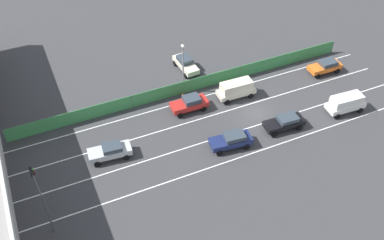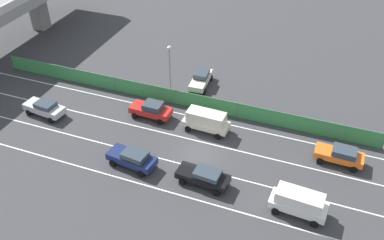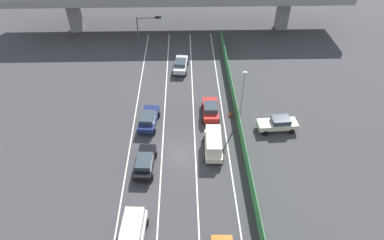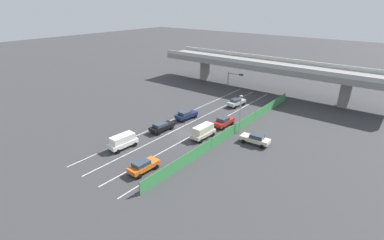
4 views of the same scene
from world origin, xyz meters
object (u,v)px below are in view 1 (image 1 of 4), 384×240
object	(u,v)px
parked_sedan_cream	(186,63)
car_van_white	(346,103)
car_van_cream	(236,89)
traffic_cone	(183,95)
car_sedan_black	(285,122)
car_sedan_navy	(231,140)
car_taxi_orange	(326,66)
traffic_light	(41,195)
car_sedan_silver	(110,151)
car_sedan_red	(190,103)
street_lamp	(183,64)

from	to	relation	value
parked_sedan_cream	car_van_white	bearing A→B (deg)	-138.05
car_van_cream	traffic_cone	size ratio (longest dim) A/B	6.53
car_sedan_black	traffic_cone	world-z (taller)	car_sedan_black
car_sedan_navy	car_taxi_orange	distance (m)	18.78
car_sedan_black	traffic_light	distance (m)	26.58
car_sedan_silver	car_van_cream	distance (m)	17.04
car_van_cream	car_sedan_red	bearing A→B (deg)	89.00
traffic_light	parked_sedan_cream	bearing A→B (deg)	-51.57
car_van_white	traffic_light	xyz separation A→B (m)	(-1.35, 34.43, 2.44)
car_sedan_silver	car_van_white	distance (m)	27.30
traffic_cone	car_taxi_orange	bearing A→B (deg)	-98.25
parked_sedan_cream	street_lamp	world-z (taller)	street_lamp
car_sedan_black	car_sedan_navy	bearing A→B (deg)	91.02
car_taxi_orange	street_lamp	bearing A→B (deg)	78.26
car_sedan_red	parked_sedan_cream	size ratio (longest dim) A/B	0.94
car_sedan_red	car_sedan_black	xyz separation A→B (m)	(-7.23, -8.35, -0.06)
car_sedan_navy	traffic_light	distance (m)	19.87
parked_sedan_cream	traffic_light	xyz separation A→B (m)	(-16.51, 20.81, 2.71)
car_sedan_navy	car_van_cream	world-z (taller)	car_van_cream
car_sedan_black	traffic_light	bearing A→B (deg)	93.67
car_sedan_silver	traffic_light	size ratio (longest dim) A/B	0.91
car_sedan_black	parked_sedan_cream	xyz separation A→B (m)	(14.82, 5.58, 0.04)
car_sedan_navy	street_lamp	bearing A→B (deg)	4.64
street_lamp	car_van_cream	bearing A→B (deg)	-123.99
car_sedan_silver	car_van_cream	world-z (taller)	car_van_cream
car_van_white	car_sedan_silver	bearing A→B (deg)	81.68
traffic_light	street_lamp	world-z (taller)	street_lamp
car_sedan_navy	parked_sedan_cream	xyz separation A→B (m)	(14.94, -1.19, -0.00)
car_sedan_silver	traffic_cone	distance (m)	12.36
car_sedan_navy	parked_sedan_cream	distance (m)	14.99
car_van_cream	traffic_light	distance (m)	25.77
traffic_light	street_lamp	bearing A→B (deg)	-56.47
car_sedan_navy	car_sedan_black	xyz separation A→B (m)	(0.12, -6.76, -0.05)
parked_sedan_cream	street_lamp	xyz separation A→B (m)	(-4.09, 2.07, 3.15)
traffic_light	car_sedan_red	bearing A→B (deg)	-63.68
street_lamp	traffic_cone	bearing A→B (deg)	152.26
car_sedan_navy	car_van_white	bearing A→B (deg)	-90.85
car_sedan_silver	traffic_cone	bearing A→B (deg)	-60.65
car_taxi_orange	parked_sedan_cream	xyz separation A→B (m)	(7.89, 16.22, 0.02)
car_sedan_navy	car_taxi_orange	xyz separation A→B (m)	(7.05, -17.40, -0.02)
car_sedan_black	car_van_white	bearing A→B (deg)	-92.42
traffic_light	traffic_cone	size ratio (longest dim) A/B	7.04
car_sedan_silver	car_sedan_navy	bearing A→B (deg)	-107.01
car_van_white	parked_sedan_cream	world-z (taller)	car_van_white
car_sedan_black	street_lamp	xyz separation A→B (m)	(10.73, 7.64, 3.19)
car_sedan_navy	street_lamp	xyz separation A→B (m)	(10.85, 0.88, 3.15)
car_sedan_navy	car_taxi_orange	world-z (taller)	car_sedan_navy
car_sedan_red	street_lamp	xyz separation A→B (m)	(3.50, -0.71, 3.13)
traffic_light	traffic_cone	bearing A→B (deg)	-58.01
car_van_white	traffic_cone	bearing A→B (deg)	58.39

